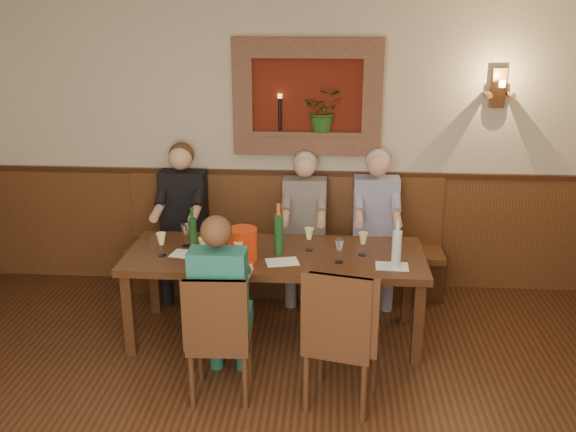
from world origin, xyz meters
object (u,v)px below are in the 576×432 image
(bench, at_px, (284,258))
(wine_bottle_green_b, at_px, (193,233))
(chair_near_left, at_px, (221,360))
(chair_near_right, at_px, (341,364))
(person_bench_mid, at_px, (304,239))
(person_bench_left, at_px, (183,233))
(dining_table, at_px, (275,262))
(spittoon_bucket, at_px, (243,244))
(water_bottle, at_px, (397,249))
(person_chair_front, at_px, (222,318))
(person_bench_right, at_px, (375,239))
(wine_bottle_green_a, at_px, (279,233))

(bench, relative_size, wine_bottle_green_b, 8.42)
(chair_near_left, bearing_deg, chair_near_right, -4.54)
(chair_near_right, bearing_deg, person_bench_mid, 114.12)
(chair_near_left, distance_m, person_bench_left, 1.86)
(dining_table, distance_m, spittoon_bucket, 0.36)
(bench, distance_m, water_bottle, 1.62)
(water_bottle, bearing_deg, bench, 128.54)
(bench, relative_size, person_chair_front, 2.23)
(wine_bottle_green_b, bearing_deg, dining_table, -2.68)
(person_bench_right, bearing_deg, bench, 172.98)
(chair_near_left, xyz_separation_m, water_bottle, (1.25, 0.64, 0.63))
(person_bench_right, bearing_deg, person_bench_left, -179.97)
(chair_near_left, bearing_deg, person_bench_left, 108.21)
(person_bench_right, relative_size, spittoon_bucket, 5.43)
(bench, bearing_deg, chair_near_right, -73.92)
(person_bench_right, bearing_deg, person_bench_mid, 179.91)
(chair_near_left, distance_m, spittoon_bucket, 0.93)
(wine_bottle_green_a, height_order, wine_bottle_green_b, wine_bottle_green_a)
(chair_near_left, height_order, spittoon_bucket, spittoon_bucket)
(person_bench_mid, height_order, wine_bottle_green_b, person_bench_mid)
(chair_near_right, relative_size, person_bench_mid, 0.75)
(person_bench_left, distance_m, spittoon_bucket, 1.26)
(dining_table, height_order, chair_near_right, chair_near_right)
(person_chair_front, bearing_deg, spittoon_bucket, 83.69)
(person_bench_mid, relative_size, water_bottle, 3.59)
(person_bench_right, bearing_deg, chair_near_right, -100.47)
(chair_near_right, height_order, wine_bottle_green_a, wine_bottle_green_a)
(chair_near_left, xyz_separation_m, wine_bottle_green_b, (-0.37, 0.91, 0.61))
(chair_near_left, bearing_deg, person_chair_front, 87.93)
(dining_table, bearing_deg, person_bench_left, 138.85)
(chair_near_right, xyz_separation_m, spittoon_bucket, (-0.77, 0.74, 0.58))
(chair_near_left, xyz_separation_m, person_bench_right, (1.16, 1.72, 0.30))
(bench, xyz_separation_m, person_bench_right, (0.86, -0.11, 0.26))
(dining_table, distance_m, person_bench_mid, 0.87)
(person_bench_left, xyz_separation_m, person_bench_right, (1.81, 0.00, -0.02))
(person_bench_right, height_order, water_bottle, person_bench_right)
(person_bench_mid, bearing_deg, water_bottle, -55.21)
(chair_near_right, distance_m, wine_bottle_green_a, 1.20)
(person_chair_front, xyz_separation_m, wine_bottle_green_a, (0.34, 0.77, 0.37))
(chair_near_left, height_order, wine_bottle_green_b, wine_bottle_green_b)
(chair_near_right, bearing_deg, bench, 119.16)
(dining_table, xyz_separation_m, person_bench_left, (-0.96, 0.84, -0.08))
(dining_table, distance_m, person_bench_left, 1.27)
(chair_near_right, distance_m, spittoon_bucket, 1.22)
(wine_bottle_green_b, bearing_deg, person_bench_left, 109.44)
(wine_bottle_green_a, relative_size, water_bottle, 1.08)
(chair_near_right, relative_size, person_bench_right, 0.74)
(dining_table, height_order, bench, bench)
(water_bottle, bearing_deg, dining_table, 165.70)
(spittoon_bucket, xyz_separation_m, wine_bottle_green_a, (0.27, 0.16, 0.04))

